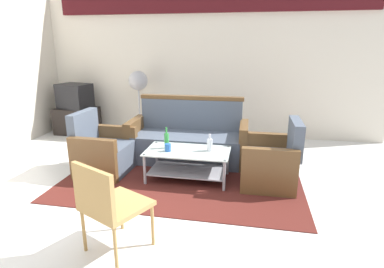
# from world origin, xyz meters

# --- Properties ---
(ground_plane) EXTENTS (14.00, 14.00, 0.00)m
(ground_plane) POSITION_xyz_m (0.00, 0.00, 0.00)
(ground_plane) COLOR white
(wall_back) EXTENTS (6.52, 0.19, 2.80)m
(wall_back) POSITION_xyz_m (0.00, 3.05, 1.48)
(wall_back) COLOR silver
(wall_back) RESTS_ON ground
(rug) EXTENTS (3.12, 2.11, 0.01)m
(rug) POSITION_xyz_m (-0.01, 0.84, 0.01)
(rug) COLOR #511E19
(rug) RESTS_ON ground
(couch) EXTENTS (1.81, 0.76, 0.96)m
(couch) POSITION_xyz_m (-0.07, 1.51, 0.32)
(couch) COLOR #4C5666
(couch) RESTS_ON rug
(armchair_left) EXTENTS (0.73, 0.79, 0.85)m
(armchair_left) POSITION_xyz_m (-1.16, 0.83, 0.29)
(armchair_left) COLOR #4C5666
(armchair_left) RESTS_ON rug
(armchair_right) EXTENTS (0.71, 0.77, 0.85)m
(armchair_right) POSITION_xyz_m (1.14, 0.85, 0.29)
(armchair_right) COLOR #4C5666
(armchair_right) RESTS_ON rug
(coffee_table) EXTENTS (1.10, 0.60, 0.40)m
(coffee_table) POSITION_xyz_m (0.07, 0.78, 0.27)
(coffee_table) COLOR silver
(coffee_table) RESTS_ON rug
(bottle_green) EXTENTS (0.06, 0.06, 0.29)m
(bottle_green) POSITION_xyz_m (-0.23, 0.83, 0.52)
(bottle_green) COLOR #2D8C38
(bottle_green) RESTS_ON coffee_table
(bottle_clear) EXTENTS (0.07, 0.07, 0.23)m
(bottle_clear) POSITION_xyz_m (0.35, 0.83, 0.50)
(bottle_clear) COLOR silver
(bottle_clear) RESTS_ON coffee_table
(cup) EXTENTS (0.08, 0.08, 0.10)m
(cup) POSITION_xyz_m (-0.18, 0.71, 0.46)
(cup) COLOR #2659A5
(cup) RESTS_ON coffee_table
(tv_stand) EXTENTS (0.80, 0.50, 0.52)m
(tv_stand) POSITION_xyz_m (-2.58, 2.55, 0.26)
(tv_stand) COLOR black
(tv_stand) RESTS_ON ground
(television) EXTENTS (0.68, 0.56, 0.48)m
(television) POSITION_xyz_m (-2.57, 2.55, 0.76)
(television) COLOR black
(television) RESTS_ON tv_stand
(pedestal_fan) EXTENTS (0.36, 0.36, 1.27)m
(pedestal_fan) POSITION_xyz_m (-1.26, 2.60, 1.01)
(pedestal_fan) COLOR #2D2D33
(pedestal_fan) RESTS_ON ground
(wicker_chair) EXTENTS (0.64, 0.64, 0.84)m
(wicker_chair) POSITION_xyz_m (-0.27, -0.84, 0.49)
(wicker_chair) COLOR #AD844C
(wicker_chair) RESTS_ON ground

